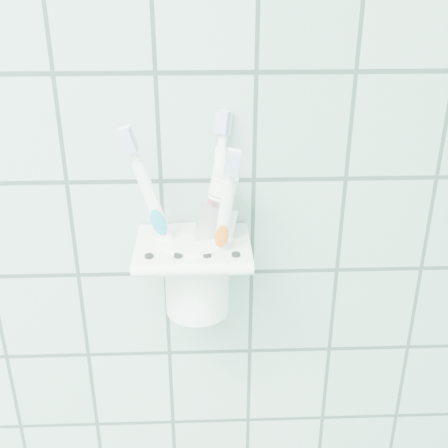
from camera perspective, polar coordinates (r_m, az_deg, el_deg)
The scene contains 6 objects.
holder_bracket at distance 0.58m, azimuth -3.15°, elevation -2.50°, with size 0.12×0.10×0.04m.
cup at distance 0.60m, azimuth -2.76°, elevation -4.78°, with size 0.08×0.08×0.09m.
toothbrush_pink at distance 0.57m, azimuth -3.54°, elevation 0.66°, with size 0.06×0.02×0.21m.
toothbrush_blue at distance 0.57m, azimuth -2.15°, elevation 0.89°, with size 0.04×0.05×0.21m.
toothbrush_orange at distance 0.57m, azimuth -1.42°, elevation -0.18°, with size 0.03×0.04×0.19m.
toothpaste_tube at distance 0.57m, azimuth -2.72°, elevation -1.16°, with size 0.06×0.04×0.15m.
Camera 1 is at (0.64, 0.63, 1.57)m, focal length 45.00 mm.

